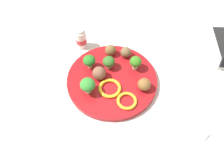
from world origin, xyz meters
TOP-DOWN VIEW (x-y plane):
  - ground_plane at (0.00, 0.00)m, footprint 4.00×4.00m
  - plate at (0.00, 0.00)m, footprint 0.28×0.28m
  - broccoli_floret_center at (0.02, 0.08)m, footprint 0.04×0.04m
  - broccoli_floret_front_right at (-0.04, 0.03)m, footprint 0.04×0.04m
  - broccoli_floret_back_left at (-0.02, -0.08)m, footprint 0.04×0.04m
  - broccoli_floret_mid_right at (-0.08, -0.02)m, footprint 0.04×0.04m
  - meatball_mid_left at (-0.03, 0.10)m, footprint 0.04×0.04m
  - meatball_back_left at (0.09, 0.04)m, footprint 0.04×0.04m
  - meatball_center at (-0.03, -0.02)m, footprint 0.04×0.04m
  - meatball_front_right at (-0.08, 0.07)m, footprint 0.04×0.04m
  - pepper_ring_back_left at (0.09, -0.03)m, footprint 0.08×0.08m
  - pepper_ring_back_right at (0.02, -0.03)m, footprint 0.09×0.09m
  - napkin at (0.25, 0.03)m, footprint 0.17×0.12m
  - fork at (0.26, 0.05)m, footprint 0.12×0.02m
  - knife at (0.26, 0.01)m, footprint 0.15×0.03m
  - yogurt_bottle at (-0.18, 0.03)m, footprint 0.04×0.04m

SIDE VIEW (x-z plane):
  - ground_plane at x=0.00m, z-range 0.00..0.00m
  - napkin at x=0.25m, z-range 0.00..0.01m
  - knife at x=0.26m, z-range 0.00..0.01m
  - fork at x=0.26m, z-range 0.00..0.01m
  - plate at x=0.00m, z-range 0.00..0.02m
  - pepper_ring_back_left at x=0.09m, z-range 0.02..0.03m
  - pepper_ring_back_right at x=0.02m, z-range 0.02..0.03m
  - meatball_mid_left at x=-0.03m, z-range 0.02..0.05m
  - meatball_front_right at x=-0.08m, z-range 0.02..0.05m
  - yogurt_bottle at x=-0.18m, z-range 0.00..0.07m
  - meatball_back_left at x=0.09m, z-range 0.02..0.05m
  - meatball_center at x=-0.03m, z-range 0.02..0.06m
  - broccoli_floret_front_right at x=-0.04m, z-range 0.02..0.06m
  - broccoli_floret_center at x=0.02m, z-range 0.02..0.07m
  - broccoli_floret_mid_right at x=-0.08m, z-range 0.02..0.07m
  - broccoli_floret_back_left at x=-0.02m, z-range 0.02..0.08m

